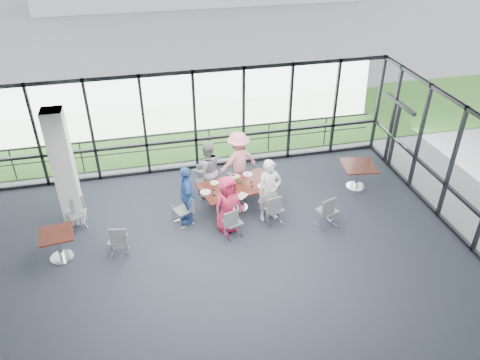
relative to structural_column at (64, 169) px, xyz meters
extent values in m
cube|color=#232A32|center=(3.60, -3.00, -1.61)|extent=(12.00, 10.00, 0.02)
cube|color=silver|center=(3.60, -3.00, 1.60)|extent=(12.00, 10.00, 0.04)
cube|color=white|center=(3.60, 2.00, 0.00)|extent=(12.00, 0.10, 3.20)
cube|color=white|center=(9.60, -3.00, 0.00)|extent=(0.10, 10.00, 3.20)
cube|color=black|center=(9.60, 0.75, -0.55)|extent=(0.12, 1.60, 2.10)
cube|color=silver|center=(0.00, 0.00, 0.00)|extent=(0.50, 0.50, 3.20)
cube|color=gray|center=(3.60, 7.00, -1.62)|extent=(80.00, 70.00, 0.02)
cube|color=#2E5A1B|center=(3.60, 5.00, -1.59)|extent=(80.00, 5.00, 0.01)
cylinder|color=#2D2D33|center=(3.60, 2.60, -1.10)|extent=(12.00, 0.06, 0.06)
cube|color=#3C1511|center=(4.36, -0.43, -0.87)|extent=(2.22, 1.53, 0.04)
cylinder|color=silver|center=(4.36, -0.43, -1.25)|extent=(0.12, 0.12, 0.71)
cylinder|color=silver|center=(4.36, -0.43, -1.59)|extent=(0.56, 0.56, 0.03)
cube|color=#3C1511|center=(-0.23, -1.49, -0.87)|extent=(0.85, 0.85, 0.04)
cylinder|color=silver|center=(-0.23, -1.49, -1.25)|extent=(0.12, 0.12, 0.71)
cube|color=#3C1511|center=(8.03, -0.19, -0.87)|extent=(1.06, 1.06, 0.04)
cylinder|color=silver|center=(8.03, -0.19, -1.25)|extent=(0.12, 0.12, 0.71)
imported|color=#C82447|center=(3.90, -1.34, -0.80)|extent=(0.91, 0.77, 1.59)
imported|color=silver|center=(5.07, -1.07, -0.72)|extent=(0.68, 0.52, 1.76)
imported|color=gray|center=(3.66, 0.32, -0.72)|extent=(0.94, 0.68, 1.76)
imported|color=pink|center=(4.62, 0.58, -0.70)|extent=(1.28, 0.88, 1.80)
imported|color=#2F59A1|center=(2.95, -0.71, -0.77)|extent=(0.53, 0.98, 1.66)
cylinder|color=white|center=(3.88, -0.92, -0.84)|extent=(0.28, 0.28, 0.01)
cylinder|color=white|center=(4.99, -0.63, -0.84)|extent=(0.26, 0.26, 0.01)
cylinder|color=white|center=(3.77, -0.17, -0.84)|extent=(0.24, 0.24, 0.01)
cylinder|color=white|center=(4.76, 0.05, -0.84)|extent=(0.27, 0.27, 0.01)
cylinder|color=white|center=(3.46, -0.59, -0.84)|extent=(0.28, 0.28, 0.01)
cylinder|color=white|center=(4.17, -0.77, -0.78)|extent=(0.07, 0.07, 0.14)
cylinder|color=white|center=(4.72, -0.57, -0.78)|extent=(0.07, 0.07, 0.13)
cylinder|color=white|center=(4.31, -0.15, -0.78)|extent=(0.07, 0.07, 0.14)
cylinder|color=white|center=(3.65, -0.76, -0.78)|extent=(0.07, 0.07, 0.14)
cube|color=beige|center=(4.35, -0.96, -0.85)|extent=(0.40, 0.39, 0.00)
cube|color=beige|center=(5.27, -0.57, -0.85)|extent=(0.31, 0.24, 0.00)
cube|color=beige|center=(4.38, 0.01, -0.85)|extent=(0.36, 0.33, 0.00)
cube|color=black|center=(4.43, -0.33, -0.83)|extent=(0.10, 0.07, 0.04)
cylinder|color=#A71A21|center=(4.41, -0.36, -0.76)|extent=(0.06, 0.06, 0.18)
cylinder|color=#177322|center=(4.42, -0.42, -0.75)|extent=(0.05, 0.05, 0.20)
camera|label=1|loc=(2.04, -10.77, 6.04)|focal=35.00mm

